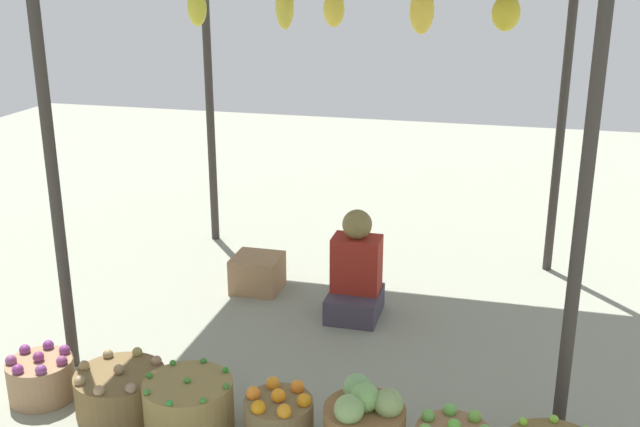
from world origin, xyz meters
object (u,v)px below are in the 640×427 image
basket_green_chilies (189,405)px  basket_oranges (279,419)px  basket_potatoes (121,391)px  basket_cabbages (364,426)px  basket_purple_onions (41,378)px  wooden_crate_near_vendor (257,273)px  vendor_person (356,275)px

basket_green_chilies → basket_oranges: (0.51, 0.01, -0.01)m
basket_potatoes → basket_cabbages: basket_cabbages is taller
basket_purple_onions → basket_cabbages: 1.93m
basket_potatoes → basket_green_chilies: size_ratio=1.04×
basket_purple_onions → basket_cabbages: size_ratio=0.88×
basket_potatoes → wooden_crate_near_vendor: bearing=83.8°
basket_purple_onions → basket_potatoes: basket_purple_onions is taller
wooden_crate_near_vendor → basket_cabbages: bearing=-57.0°
basket_cabbages → vendor_person: bearing=103.5°
basket_potatoes → basket_oranges: basket_oranges is taller
basket_cabbages → wooden_crate_near_vendor: bearing=123.0°
basket_green_chilies → wooden_crate_near_vendor: size_ratio=1.35×
vendor_person → basket_oranges: size_ratio=2.12×
basket_potatoes → basket_oranges: size_ratio=1.37×
basket_oranges → basket_purple_onions: bearing=177.5°
basket_cabbages → wooden_crate_near_vendor: basket_cabbages is taller
basket_green_chilies → basket_cabbages: (0.97, -0.03, 0.05)m
vendor_person → basket_cabbages: (0.39, -1.63, -0.11)m
basket_potatoes → basket_green_chilies: bearing=-7.2°
basket_oranges → basket_green_chilies: bearing=-179.3°
basket_oranges → wooden_crate_near_vendor: (-0.75, 1.83, 0.00)m
vendor_person → basket_purple_onions: vendor_person is taller
basket_oranges → basket_cabbages: bearing=-4.2°
basket_oranges → wooden_crate_near_vendor: 1.98m
basket_cabbages → wooden_crate_near_vendor: (-1.21, 1.87, -0.05)m
basket_oranges → wooden_crate_near_vendor: size_ratio=1.02×
basket_potatoes → basket_cabbages: bearing=-3.4°
basket_purple_onions → basket_potatoes: bearing=-1.5°
vendor_person → wooden_crate_near_vendor: 0.87m
vendor_person → basket_oranges: 1.61m
vendor_person → wooden_crate_near_vendor: (-0.82, 0.24, -0.16)m
basket_cabbages → basket_oranges: bearing=175.8°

